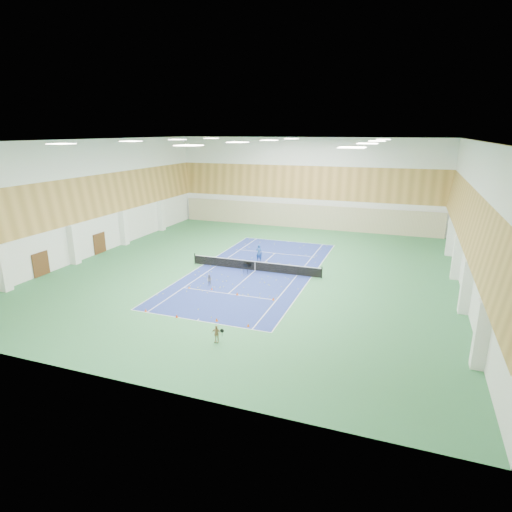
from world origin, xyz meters
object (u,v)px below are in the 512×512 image
(tennis_net, at_px, (255,265))
(child_court, at_px, (209,280))
(coach, at_px, (259,253))
(ball_cart, at_px, (247,268))
(child_apron, at_px, (216,334))

(tennis_net, xyz_separation_m, child_court, (-2.32, -5.09, -0.07))
(tennis_net, relative_size, coach, 7.17)
(coach, relative_size, ball_cart, 1.80)
(tennis_net, relative_size, child_court, 13.23)
(tennis_net, xyz_separation_m, ball_cart, (-0.42, -0.94, -0.05))
(child_apron, bearing_deg, ball_cart, 99.28)
(child_court, relative_size, ball_cart, 0.97)
(child_court, height_order, ball_cart, ball_cart)
(tennis_net, height_order, coach, coach)
(tennis_net, distance_m, child_apron, 14.52)
(tennis_net, distance_m, ball_cart, 1.03)
(tennis_net, height_order, child_apron, child_apron)
(tennis_net, bearing_deg, child_apron, -79.58)
(child_apron, bearing_deg, tennis_net, 96.85)
(child_court, bearing_deg, child_apron, -62.34)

